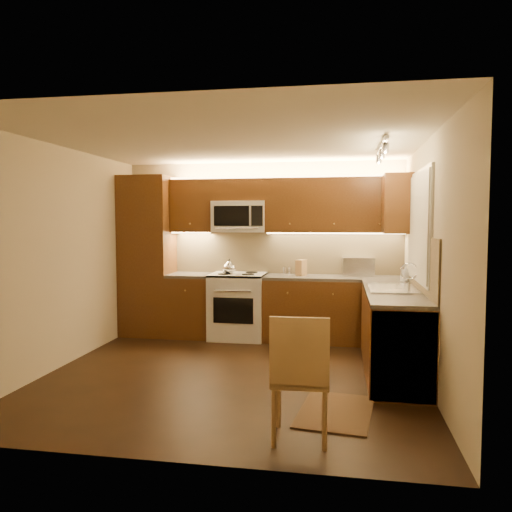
% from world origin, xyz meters
% --- Properties ---
extents(floor, '(4.00, 4.00, 0.01)m').
position_xyz_m(floor, '(0.00, 0.00, 0.00)').
color(floor, black).
rests_on(floor, ground).
extents(ceiling, '(4.00, 4.00, 0.01)m').
position_xyz_m(ceiling, '(0.00, 0.00, 2.50)').
color(ceiling, beige).
rests_on(ceiling, ground).
extents(wall_back, '(4.00, 0.01, 2.50)m').
position_xyz_m(wall_back, '(0.00, 2.00, 1.25)').
color(wall_back, '#C2B18E').
rests_on(wall_back, ground).
extents(wall_front, '(4.00, 0.01, 2.50)m').
position_xyz_m(wall_front, '(0.00, -2.00, 1.25)').
color(wall_front, '#C2B18E').
rests_on(wall_front, ground).
extents(wall_left, '(0.01, 4.00, 2.50)m').
position_xyz_m(wall_left, '(-2.00, 0.00, 1.25)').
color(wall_left, '#C2B18E').
rests_on(wall_left, ground).
extents(wall_right, '(0.01, 4.00, 2.50)m').
position_xyz_m(wall_right, '(2.00, 0.00, 1.25)').
color(wall_right, '#C2B18E').
rests_on(wall_right, ground).
extents(pantry, '(0.70, 0.60, 2.30)m').
position_xyz_m(pantry, '(-1.65, 1.70, 1.15)').
color(pantry, '#46260F').
rests_on(pantry, floor).
extents(base_cab_back_left, '(0.62, 0.60, 0.86)m').
position_xyz_m(base_cab_back_left, '(-0.99, 1.70, 0.43)').
color(base_cab_back_left, '#46260F').
rests_on(base_cab_back_left, floor).
extents(counter_back_left, '(0.62, 0.60, 0.04)m').
position_xyz_m(counter_back_left, '(-0.99, 1.70, 0.88)').
color(counter_back_left, '#33322F').
rests_on(counter_back_left, base_cab_back_left).
extents(base_cab_back_right, '(1.92, 0.60, 0.86)m').
position_xyz_m(base_cab_back_right, '(1.04, 1.70, 0.43)').
color(base_cab_back_right, '#46260F').
rests_on(base_cab_back_right, floor).
extents(counter_back_right, '(1.92, 0.60, 0.04)m').
position_xyz_m(counter_back_right, '(1.04, 1.70, 0.88)').
color(counter_back_right, '#33322F').
rests_on(counter_back_right, base_cab_back_right).
extents(base_cab_right, '(0.60, 2.00, 0.86)m').
position_xyz_m(base_cab_right, '(1.70, 0.40, 0.43)').
color(base_cab_right, '#46260F').
rests_on(base_cab_right, floor).
extents(counter_right, '(0.60, 2.00, 0.04)m').
position_xyz_m(counter_right, '(1.70, 0.40, 0.88)').
color(counter_right, '#33322F').
rests_on(counter_right, base_cab_right).
extents(dishwasher, '(0.58, 0.60, 0.84)m').
position_xyz_m(dishwasher, '(1.70, -0.30, 0.43)').
color(dishwasher, silver).
rests_on(dishwasher, floor).
extents(backsplash_back, '(3.30, 0.02, 0.60)m').
position_xyz_m(backsplash_back, '(0.35, 1.99, 1.20)').
color(backsplash_back, tan).
rests_on(backsplash_back, wall_back).
extents(backsplash_right, '(0.02, 2.00, 0.60)m').
position_xyz_m(backsplash_right, '(1.99, 0.40, 1.20)').
color(backsplash_right, tan).
rests_on(backsplash_right, wall_right).
extents(upper_cab_back_left, '(0.62, 0.35, 0.75)m').
position_xyz_m(upper_cab_back_left, '(-0.99, 1.82, 1.88)').
color(upper_cab_back_left, '#46260F').
rests_on(upper_cab_back_left, wall_back).
extents(upper_cab_back_right, '(1.92, 0.35, 0.75)m').
position_xyz_m(upper_cab_back_right, '(1.04, 1.82, 1.88)').
color(upper_cab_back_right, '#46260F').
rests_on(upper_cab_back_right, wall_back).
extents(upper_cab_bridge, '(0.76, 0.35, 0.31)m').
position_xyz_m(upper_cab_bridge, '(-0.30, 1.82, 2.09)').
color(upper_cab_bridge, '#46260F').
rests_on(upper_cab_bridge, wall_back).
extents(upper_cab_right_corner, '(0.35, 0.50, 0.75)m').
position_xyz_m(upper_cab_right_corner, '(1.82, 1.40, 1.88)').
color(upper_cab_right_corner, '#46260F').
rests_on(upper_cab_right_corner, wall_right).
extents(stove, '(0.76, 0.65, 0.92)m').
position_xyz_m(stove, '(-0.30, 1.68, 0.46)').
color(stove, silver).
rests_on(stove, floor).
extents(microwave, '(0.76, 0.38, 0.44)m').
position_xyz_m(microwave, '(-0.30, 1.81, 1.72)').
color(microwave, silver).
rests_on(microwave, wall_back).
extents(window_frame, '(0.03, 1.44, 1.24)m').
position_xyz_m(window_frame, '(1.99, 0.55, 1.60)').
color(window_frame, silver).
rests_on(window_frame, wall_right).
extents(window_blinds, '(0.02, 1.36, 1.16)m').
position_xyz_m(window_blinds, '(1.97, 0.55, 1.60)').
color(window_blinds, silver).
rests_on(window_blinds, wall_right).
extents(sink, '(0.52, 0.86, 0.15)m').
position_xyz_m(sink, '(1.70, 0.55, 0.98)').
color(sink, silver).
rests_on(sink, counter_right).
extents(faucet, '(0.20, 0.04, 0.30)m').
position_xyz_m(faucet, '(1.88, 0.55, 1.05)').
color(faucet, silver).
rests_on(faucet, counter_right).
extents(track_light_bar, '(0.04, 1.20, 0.03)m').
position_xyz_m(track_light_bar, '(1.55, 0.40, 2.46)').
color(track_light_bar, silver).
rests_on(track_light_bar, ceiling).
extents(kettle, '(0.20, 0.20, 0.21)m').
position_xyz_m(kettle, '(-0.41, 1.59, 1.03)').
color(kettle, silver).
rests_on(kettle, stove).
extents(toaster_oven, '(0.45, 0.35, 0.26)m').
position_xyz_m(toaster_oven, '(1.36, 1.88, 1.03)').
color(toaster_oven, silver).
rests_on(toaster_oven, counter_back_right).
extents(knife_block, '(0.16, 0.19, 0.22)m').
position_xyz_m(knife_block, '(0.58, 1.74, 1.01)').
color(knife_block, '#AB824D').
rests_on(knife_block, counter_back_right).
extents(spice_jar_a, '(0.06, 0.06, 0.10)m').
position_xyz_m(spice_jar_a, '(0.40, 1.94, 0.95)').
color(spice_jar_a, silver).
rests_on(spice_jar_a, counter_back_right).
extents(spice_jar_b, '(0.06, 0.06, 0.11)m').
position_xyz_m(spice_jar_b, '(0.56, 1.91, 0.95)').
color(spice_jar_b, brown).
rests_on(spice_jar_b, counter_back_right).
extents(spice_jar_c, '(0.06, 0.06, 0.10)m').
position_xyz_m(spice_jar_c, '(0.34, 1.87, 0.95)').
color(spice_jar_c, silver).
rests_on(spice_jar_c, counter_back_right).
extents(spice_jar_d, '(0.05, 0.05, 0.10)m').
position_xyz_m(spice_jar_d, '(0.59, 1.86, 0.95)').
color(spice_jar_d, olive).
rests_on(spice_jar_d, counter_back_right).
extents(soap_bottle, '(0.13, 0.13, 0.21)m').
position_xyz_m(soap_bottle, '(1.94, 1.34, 1.01)').
color(soap_bottle, silver).
rests_on(soap_bottle, counter_right).
extents(rug, '(0.71, 0.98, 0.01)m').
position_xyz_m(rug, '(1.10, -0.90, 0.01)').
color(rug, black).
rests_on(rug, floor).
extents(dining_chair, '(0.44, 0.44, 0.97)m').
position_xyz_m(dining_chair, '(0.84, -1.47, 0.49)').
color(dining_chair, '#AB824D').
rests_on(dining_chair, floor).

